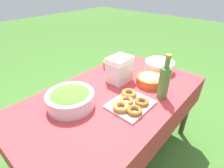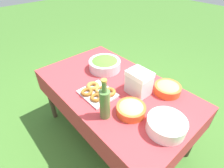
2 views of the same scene
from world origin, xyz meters
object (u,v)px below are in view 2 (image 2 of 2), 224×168
(donut_platter, at_px, (98,92))
(olive_oil_bottle, at_px, (105,103))
(bread_bowl, at_px, (167,88))
(cooler_box, at_px, (139,83))
(pasta_bowl, at_px, (131,109))
(salad_bowl, at_px, (105,64))
(plate_stack, at_px, (166,125))

(donut_platter, xyz_separation_m, olive_oil_bottle, (0.24, -0.11, 0.11))
(bread_bowl, relative_size, cooler_box, 1.06)
(pasta_bowl, xyz_separation_m, donut_platter, (-0.34, -0.05, -0.02))
(cooler_box, bearing_deg, donut_platter, -128.07)
(pasta_bowl, bearing_deg, bread_bowl, 84.76)
(olive_oil_bottle, bearing_deg, salad_bowl, 140.53)
(plate_stack, bearing_deg, olive_oil_bottle, -148.36)
(plate_stack, relative_size, cooler_box, 1.25)
(pasta_bowl, distance_m, donut_platter, 0.35)
(salad_bowl, relative_size, donut_platter, 1.03)
(salad_bowl, relative_size, bread_bowl, 1.42)
(plate_stack, height_order, cooler_box, cooler_box)
(pasta_bowl, height_order, cooler_box, cooler_box)
(donut_platter, bearing_deg, plate_stack, 10.80)
(bread_bowl, bearing_deg, donut_platter, -129.11)
(salad_bowl, bearing_deg, donut_platter, -48.59)
(bread_bowl, distance_m, cooler_box, 0.26)
(olive_oil_bottle, bearing_deg, plate_stack, 31.64)
(salad_bowl, bearing_deg, pasta_bowl, -22.22)
(bread_bowl, xyz_separation_m, cooler_box, (-0.16, -0.19, 0.06))
(donut_platter, xyz_separation_m, cooler_box, (0.21, 0.27, 0.09))
(salad_bowl, bearing_deg, olive_oil_bottle, -39.47)
(bread_bowl, bearing_deg, salad_bowl, -165.74)
(bread_bowl, bearing_deg, plate_stack, -56.93)
(salad_bowl, height_order, pasta_bowl, salad_bowl)
(salad_bowl, bearing_deg, bread_bowl, 14.26)
(salad_bowl, distance_m, cooler_box, 0.48)
(donut_platter, xyz_separation_m, bread_bowl, (0.38, 0.46, 0.02))
(pasta_bowl, relative_size, cooler_box, 1.04)
(pasta_bowl, height_order, donut_platter, pasta_bowl)
(donut_platter, relative_size, bread_bowl, 1.37)
(bread_bowl, bearing_deg, olive_oil_bottle, -103.79)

